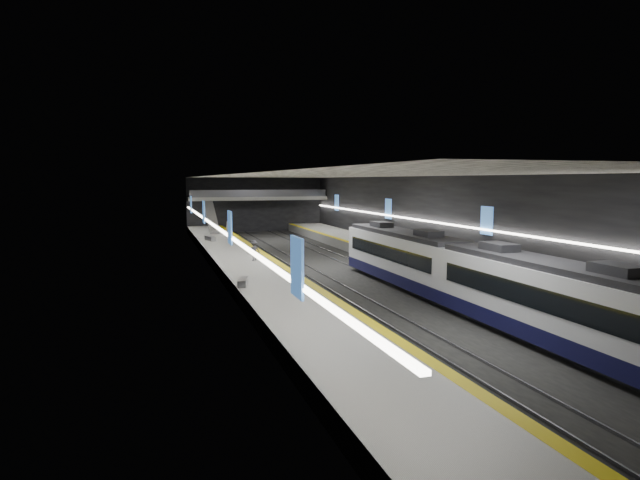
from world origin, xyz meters
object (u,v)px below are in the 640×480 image
object	(u,v)px
train	(459,272)
bench_right_near	(601,293)
bench_left_far	(210,239)
passenger_left_a	(228,229)
passenger_right_b	(541,278)
bench_right_far	(411,245)
escalator	(211,217)
passenger_left_b	(254,251)
bench_left_near	(243,282)
passenger_right_a	(540,277)

from	to	relation	value
train	bench_right_near	size ratio (longest dim) A/B	16.60
bench_left_far	passenger_left_a	bearing A→B (deg)	38.56
bench_right_near	bench_left_far	bearing A→B (deg)	124.61
bench_right_near	passenger_right_b	xyz separation A→B (m)	(-1.95, 2.59, 0.55)
train	bench_right_far	size ratio (longest dim) A/B	15.11
passenger_right_b	bench_right_near	bearing A→B (deg)	-97.54
train	passenger_left_a	xyz separation A→B (m)	(-8.90, 34.86, -0.27)
escalator	passenger_right_b	size ratio (longest dim) A/B	5.19
train	bench_left_far	xyz separation A→B (m)	(-11.26, 31.67, -0.95)
passenger_left_b	bench_left_near	bearing A→B (deg)	64.59
train	escalator	size ratio (longest dim) A/B	3.76
train	escalator	distance (m)	43.19
train	passenger_right_a	size ratio (longest dim) A/B	16.09
passenger_right_a	passenger_left_a	bearing A→B (deg)	-3.99
bench_left_near	passenger_left_a	size ratio (longest dim) A/B	1.01
train	passenger_right_a	distance (m)	4.74
bench_right_far	passenger_right_a	bearing A→B (deg)	-105.27
escalator	passenger_left_a	world-z (taller)	escalator
bench_right_far	passenger_left_a	bearing A→B (deg)	127.46
train	bench_left_far	size ratio (longest dim) A/B	14.66
bench_right_near	bench_right_far	size ratio (longest dim) A/B	0.91
escalator	passenger_right_a	world-z (taller)	escalator
escalator	passenger_left_b	distance (m)	26.27
passenger_right_a	passenger_right_b	world-z (taller)	passenger_right_a
bench_right_near	passenger_right_a	distance (m)	3.30
passenger_right_a	bench_left_near	bearing A→B (deg)	41.89
passenger_right_b	bench_left_far	bearing A→B (deg)	71.72
bench_right_far	passenger_left_b	distance (m)	16.78
escalator	passenger_right_b	xyz separation A→B (m)	(14.91, -43.23, -1.13)
passenger_left_b	passenger_left_a	bearing A→B (deg)	-102.47
bench_left_far	passenger_right_b	world-z (taller)	passenger_right_b
bench_right_far	passenger_left_b	bearing A→B (deg)	-175.55
bench_left_near	passenger_left_b	distance (m)	10.47
passenger_left_a	bench_left_near	bearing A→B (deg)	12.01
passenger_right_a	passenger_left_a	world-z (taller)	passenger_right_a
passenger_right_b	passenger_left_b	distance (m)	22.21
bench_right_far	passenger_left_b	world-z (taller)	passenger_left_b
escalator	passenger_right_b	world-z (taller)	escalator
bench_right_far	passenger_left_a	distance (m)	22.08
bench_left_near	passenger_left_a	xyz separation A→B (m)	(3.10, 29.22, 0.70)
train	bench_left_far	bearing A→B (deg)	109.58
escalator	bench_right_far	world-z (taller)	escalator
bench_right_near	passenger_left_a	world-z (taller)	passenger_left_a
bench_left_far	passenger_left_b	xyz separation A→B (m)	(1.87, -15.90, 0.59)
escalator	bench_right_far	size ratio (longest dim) A/B	4.02
passenger_right_a	passenger_left_a	distance (m)	38.92
escalator	bench_left_far	xyz separation A→B (m)	(-1.26, -10.34, -1.65)
bench_left_far	passenger_right_b	size ratio (longest dim) A/B	1.33
bench_right_near	escalator	bearing A→B (deg)	117.76
bench_left_far	escalator	bearing A→B (deg)	68.13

